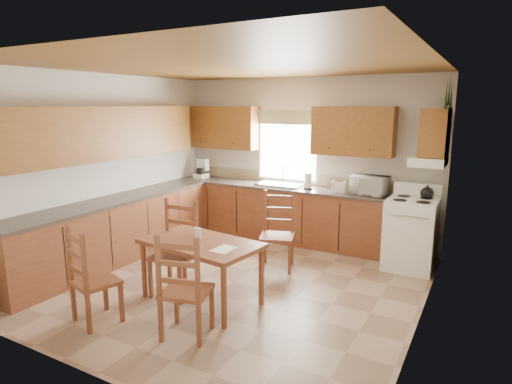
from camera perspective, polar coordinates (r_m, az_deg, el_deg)
The scene contains 35 objects.
floor at distance 5.67m, azimuth -2.86°, elevation -11.86°, with size 4.50×4.50×0.00m, color #9C8067.
ceiling at distance 5.22m, azimuth -3.17°, elevation 16.48°, with size 4.50×4.50×0.00m, color brown.
wall_left at distance 6.73m, azimuth -19.50°, elevation 3.19°, with size 4.50×4.50×0.00m, color beige.
wall_right at distance 4.53m, azimuth 21.93°, elevation -0.74°, with size 4.50×4.50×0.00m, color beige.
wall_back at distance 7.26m, azimuth 6.45°, elevation 4.34°, with size 4.50×4.50×0.00m, color beige.
wall_front at distance 3.62m, azimuth -22.26°, elevation -3.69°, with size 4.50×4.50×0.00m, color beige.
lower_cab_back at distance 7.32m, azimuth 2.67°, elevation -2.81°, with size 3.75×0.60×0.88m, color brown.
lower_cab_left at distance 6.60m, azimuth -18.21°, elevation -4.97°, with size 0.60×3.60×0.88m, color brown.
counter_back at distance 7.22m, azimuth 2.71°, elevation 0.74°, with size 3.75×0.63×0.04m, color #463B36.
counter_left at distance 6.49m, azimuth -18.46°, elevation -1.07°, with size 0.63×3.60×0.04m, color #463B36.
backsplash at distance 7.45m, azimuth 3.70°, elevation 1.93°, with size 3.75×0.01×0.18m, color #907F5E.
upper_cab_back_left at distance 7.80m, azimuth -4.60°, elevation 8.59°, with size 1.41×0.33×0.75m, color brown.
upper_cab_back_right at distance 6.78m, azimuth 12.81°, elevation 7.91°, with size 1.25×0.33×0.75m, color brown.
upper_cab_left at distance 6.46m, azimuth -19.82°, elevation 7.36°, with size 0.33×3.60×0.75m, color brown.
upper_cab_stove at distance 6.11m, azimuth 22.75°, elevation 7.37°, with size 0.33×0.62×0.62m, color brown.
range_hood at distance 6.15m, azimuth 22.02°, elevation 3.88°, with size 0.44×0.62×0.12m, color white.
window_frame at distance 7.33m, azimuth 4.22°, elevation 6.02°, with size 1.13×0.02×1.18m, color white.
window_pane at distance 7.33m, azimuth 4.21°, elevation 6.02°, with size 1.05×0.01×1.10m, color white.
window_valance at distance 7.28m, azimuth 4.18°, elevation 9.92°, with size 1.19×0.01×0.24m, color #496033.
sink_basin at distance 7.18m, azimuth 3.25°, elevation 0.99°, with size 0.75×0.45×0.04m, color silver.
pine_decal_a at distance 5.77m, azimuth 24.06°, elevation 11.87°, with size 0.22×0.22×0.36m, color #194619.
pine_decal_b at distance 6.09m, azimuth 24.38°, elevation 12.15°, with size 0.22×0.22×0.36m, color #194619.
pine_decal_c at distance 6.41m, azimuth 24.60°, elevation 11.69°, with size 0.22×0.22×0.36m, color #194619.
stove at distance 6.34m, azimuth 19.92°, elevation -5.36°, with size 0.65×0.67×0.97m, color white.
coffeemaker at distance 8.00m, azimuth -7.34°, elevation 2.98°, with size 0.18×0.22×0.31m, color white.
paper_towel at distance 6.92m, azimuth 6.95°, elevation 1.45°, with size 0.11×0.11×0.26m, color white.
toaster at distance 6.76m, azimuth 10.97°, elevation 0.71°, with size 0.21×0.13×0.17m, color white.
microwave at distance 6.66m, azimuth 14.92°, elevation 0.87°, with size 0.48×0.34×0.29m, color white.
dining_table at distance 5.06m, azimuth -7.28°, elevation -10.44°, with size 1.36×0.77×0.73m, color brown.
chair_near_left at distance 4.81m, azimuth -20.64°, elevation -10.34°, with size 0.43×0.41×1.03m, color brown.
chair_near_right at distance 4.31m, azimuth -9.30°, elevation -12.06°, with size 0.45×0.43×1.07m, color brown.
chair_far_left at distance 5.20m, azimuth -10.96°, elevation -7.60°, with size 0.47×0.45×1.12m, color brown.
chair_far_right at distance 5.93m, azimuth 2.84°, elevation -5.30°, with size 0.45×0.43×1.07m, color brown.
table_paper at distance 4.65m, azimuth -4.31°, elevation -7.60°, with size 0.20×0.26×0.00m, color white.
table_card at distance 5.01m, azimuth -7.70°, elevation -5.48°, with size 0.10×0.02×0.13m, color white.
Camera 1 is at (2.76, -4.41, 2.24)m, focal length 30.00 mm.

